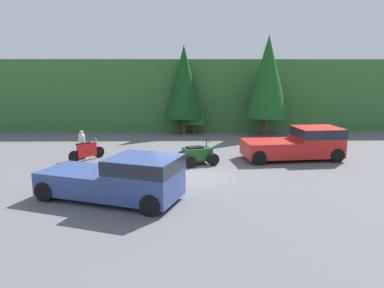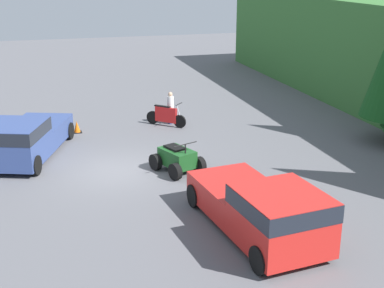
{
  "view_description": "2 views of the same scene",
  "coord_description": "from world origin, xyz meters",
  "views": [
    {
      "loc": [
        0.1,
        -16.99,
        4.88
      ],
      "look_at": [
        0.41,
        2.85,
        0.95
      ],
      "focal_mm": 35.0,
      "sensor_mm": 36.0,
      "label": 1
    },
    {
      "loc": [
        19.22,
        -2.54,
        7.53
      ],
      "look_at": [
        0.41,
        2.85,
        0.95
      ],
      "focal_mm": 50.0,
      "sensor_mm": 36.0,
      "label": 2
    }
  ],
  "objects": [
    {
      "name": "ground_plane",
      "position": [
        0.0,
        0.0,
        0.0
      ],
      "size": [
        80.0,
        80.0,
        0.0
      ],
      "primitive_type": "plane",
      "color": "#5B5B60"
    },
    {
      "name": "quad_atv",
      "position": [
        0.68,
        2.18,
        0.5
      ],
      "size": [
        2.29,
        1.97,
        1.24
      ],
      "rotation": [
        0.0,
        0.0,
        0.38
      ],
      "color": "black",
      "rests_on": "ground_plane"
    },
    {
      "name": "tree_right",
      "position": [
        6.23,
        11.37,
        4.38
      ],
      "size": [
        3.28,
        3.28,
        7.45
      ],
      "color": "brown",
      "rests_on": "ground_plane"
    },
    {
      "name": "hillside_backdrop",
      "position": [
        0.0,
        16.0,
        2.86
      ],
      "size": [
        44.0,
        6.0,
        5.72
      ],
      "color": "#387033",
      "rests_on": "ground_plane"
    },
    {
      "name": "tree_left",
      "position": [
        -0.06,
        12.18,
        3.98
      ],
      "size": [
        2.98,
        2.98,
        6.77
      ],
      "color": "brown",
      "rests_on": "ground_plane"
    },
    {
      "name": "pickup_truck_second",
      "position": [
        -2.31,
        -3.42,
        0.93
      ],
      "size": [
        5.82,
        3.91,
        1.77
      ],
      "rotation": [
        0.0,
        0.0,
        -0.35
      ],
      "color": "#334784",
      "rests_on": "ground_plane"
    },
    {
      "name": "dirt_bike",
      "position": [
        -5.37,
        3.18,
        0.49
      ],
      "size": [
        1.58,
        1.66,
        1.21
      ],
      "rotation": [
        0.0,
        0.0,
        0.81
      ],
      "color": "black",
      "rests_on": "ground_plane"
    },
    {
      "name": "traffic_cone",
      "position": [
        -5.45,
        -1.12,
        0.25
      ],
      "size": [
        0.42,
        0.42,
        0.55
      ],
      "color": "black",
      "rests_on": "ground_plane"
    },
    {
      "name": "tree_mid_right",
      "position": [
        0.75,
        12.22,
        2.38
      ],
      "size": [
        1.78,
        1.78,
        4.04
      ],
      "color": "brown",
      "rests_on": "ground_plane"
    },
    {
      "name": "tree_mid_left",
      "position": [
        0.36,
        12.49,
        2.68
      ],
      "size": [
        2.0,
        2.0,
        4.55
      ],
      "color": "brown",
      "rests_on": "ground_plane"
    },
    {
      "name": "rider_person",
      "position": [
        -5.7,
        3.49,
        0.87
      ],
      "size": [
        0.45,
        0.45,
        1.6
      ],
      "rotation": [
        0.0,
        0.0,
        1.03
      ],
      "color": "navy",
      "rests_on": "ground_plane"
    },
    {
      "name": "pickup_truck_red",
      "position": [
        6.47,
        3.25,
        0.93
      ],
      "size": [
        5.54,
        2.84,
        1.77
      ],
      "rotation": [
        0.0,
        0.0,
        0.11
      ],
      "color": "red",
      "rests_on": "ground_plane"
    }
  ]
}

